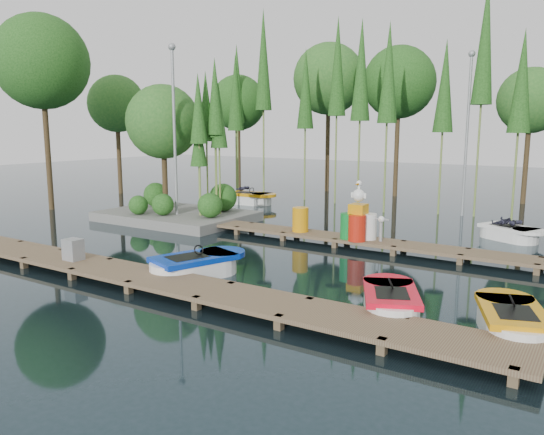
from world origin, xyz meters
The scene contains 16 objects.
ground_plane centered at (0.00, 0.00, 0.00)m, with size 90.00×90.00×0.00m, color #1B2C34.
near_dock centered at (0.00, -4.50, 0.23)m, with size 18.00×1.50×0.50m.
far_dock centered at (1.00, 2.50, 0.23)m, with size 15.00×1.20×0.50m.
island centered at (-6.30, 3.29, 3.18)m, with size 6.20×4.20×6.75m.
tree_screen centered at (-2.04, 10.60, 6.12)m, with size 34.42×18.53×10.31m.
lamp_island centered at (-5.50, 2.50, 4.26)m, with size 0.30×0.30×7.25m.
lamp_rear centered at (4.00, 11.00, 4.26)m, with size 0.30×0.30×7.25m.
boat_blue centered at (0.40, -3.12, 0.27)m, with size 2.09×3.02×0.93m.
boat_red centered at (5.81, -3.00, 0.24)m, with size 2.04×2.70×0.83m.
boat_yellow_near centered at (8.21, -2.89, 0.24)m, with size 1.91×2.75×0.85m.
boat_yellow_far centered at (-6.26, 8.83, 0.30)m, with size 2.87×1.39×1.41m.
boat_white_far centered at (6.71, 6.48, 0.25)m, with size 2.62×2.05×1.13m.
utility_cabinet centered at (-2.89, -4.50, 0.60)m, with size 0.49×0.41×0.59m, color gray.
yellow_barrel centered at (0.41, 2.50, 0.73)m, with size 0.58×0.58×0.86m, color orange.
drum_cluster centered at (2.68, 2.35, 0.87)m, with size 1.13×1.04×1.96m.
seagull_post centered at (3.43, 2.50, 0.86)m, with size 0.52×0.28×0.83m.
Camera 1 is at (9.61, -13.61, 3.97)m, focal length 35.00 mm.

